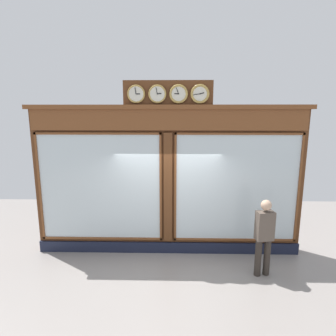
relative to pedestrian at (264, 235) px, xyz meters
name	(u,v)px	position (x,y,z in m)	size (l,w,h in m)	color
shop_facade	(168,180)	(2.05, -1.08, 0.90)	(6.56, 0.42, 4.16)	#5B3319
pedestrian	(264,235)	(0.00, 0.00, 0.00)	(0.39, 0.28, 1.69)	#312A24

